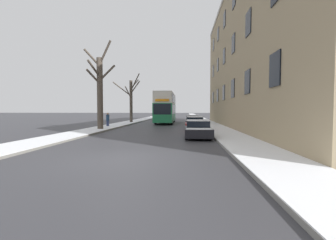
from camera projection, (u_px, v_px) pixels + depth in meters
name	position (u px, v px, depth m)	size (l,w,h in m)	color
ground_plane	(118.00, 159.00, 9.25)	(320.00, 320.00, 0.00)	#38383D
sidewalk_left	(153.00, 117.00, 62.51)	(2.72, 130.00, 0.16)	gray
sidewalk_right	(197.00, 117.00, 61.58)	(2.72, 130.00, 0.16)	gray
terrace_facade_right	(271.00, 53.00, 24.26)	(9.10, 35.53, 16.42)	tan
bare_tree_left_0	(100.00, 90.00, 22.37)	(2.97, 2.60, 8.72)	#4C4238
bare_tree_left_1	(131.00, 99.00, 35.25)	(4.48, 3.03, 7.57)	#4C4238
double_decker_bus	(166.00, 107.00, 34.89)	(2.62, 11.05, 4.59)	#1E7A47
parked_car_0	(198.00, 129.00, 16.37)	(1.87, 3.96, 1.30)	black
parked_car_1	(195.00, 124.00, 21.62)	(1.78, 3.93, 1.43)	maroon
parked_car_2	(193.00, 121.00, 26.92)	(1.76, 3.97, 1.46)	black
oncoming_van	(161.00, 113.00, 49.00)	(2.02, 5.67, 2.43)	#333842
pedestrian_left_sidewalk	(108.00, 119.00, 26.39)	(0.37, 0.37, 1.71)	navy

